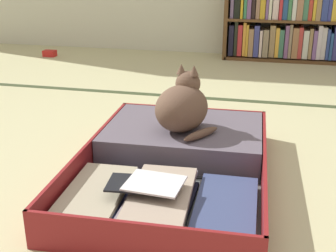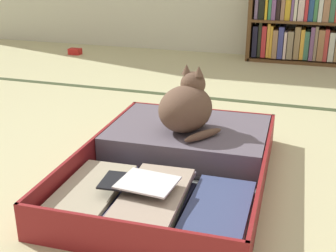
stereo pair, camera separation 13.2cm
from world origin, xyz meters
TOP-DOWN VIEW (x-y plane):
  - ground_plane at (0.00, 0.00)m, footprint 10.00×10.00m
  - tatami_border at (0.00, 1.10)m, footprint 4.80×0.05m
  - open_suitcase at (0.01, 0.14)m, footprint 0.70×1.01m
  - black_cat at (0.01, 0.27)m, footprint 0.28×0.30m
  - small_red_pouch at (-1.45, 1.97)m, footprint 0.10×0.07m

SIDE VIEW (x-z plane):
  - ground_plane at x=0.00m, z-range 0.00..0.00m
  - tatami_border at x=0.00m, z-range 0.00..0.00m
  - small_red_pouch at x=-1.45m, z-range 0.00..0.05m
  - open_suitcase at x=0.01m, z-range -0.01..0.12m
  - black_cat at x=0.01m, z-range 0.09..0.35m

